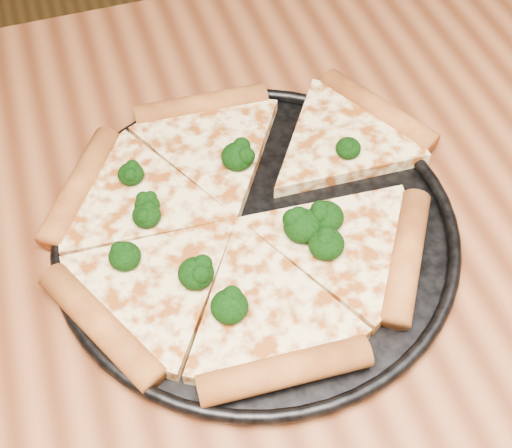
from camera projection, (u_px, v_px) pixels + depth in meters
name	position (u px, v px, depth m)	size (l,w,h in m)	color
dining_table	(275.00, 385.00, 0.60)	(1.20, 0.90, 0.75)	#96522E
pizza_pan	(256.00, 230.00, 0.58)	(0.34, 0.34, 0.02)	black
pizza	(243.00, 215.00, 0.58)	(0.37, 0.31, 0.02)	#FFE49C
broccoli_florets	(245.00, 224.00, 0.56)	(0.24, 0.18, 0.02)	black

